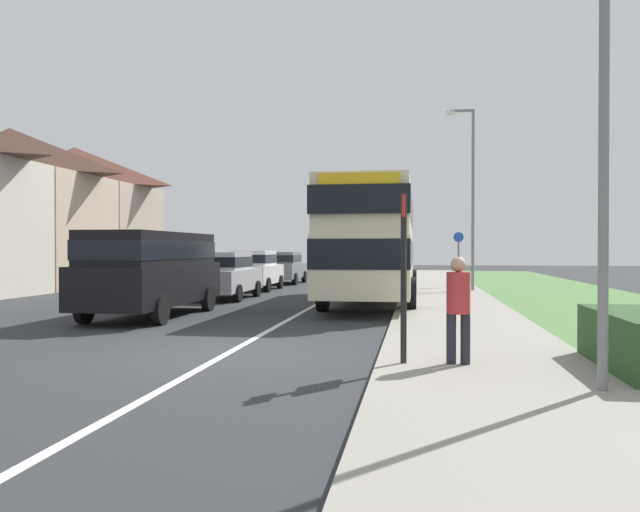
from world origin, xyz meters
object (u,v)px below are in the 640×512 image
at_px(parked_car_silver, 224,273).
at_px(cycle_route_sign, 458,257).
at_px(street_lamp_mid, 470,188).
at_px(bus_stop_sign, 404,266).
at_px(double_decker_bus, 374,238).
at_px(parked_car_grey, 283,266).
at_px(parked_van_black, 152,267).
at_px(pedestrian_at_stop, 458,305).
at_px(parked_car_white, 255,269).
at_px(street_lamp_near, 594,65).

xyz_separation_m(parked_car_silver, cycle_route_sign, (8.57, 6.79, 0.51)).
bearing_deg(street_lamp_mid, bus_stop_sign, -97.80).
height_order(double_decker_bus, parked_car_grey, double_decker_bus).
xyz_separation_m(parked_van_black, pedestrian_at_stop, (7.47, -6.43, -0.34)).
distance_m(parked_car_silver, parked_car_white, 4.88).
height_order(parked_van_black, parked_car_white, parked_van_black).
height_order(parked_car_silver, cycle_route_sign, cycle_route_sign).
bearing_deg(pedestrian_at_stop, street_lamp_near, -45.31).
relative_size(parked_van_black, cycle_route_sign, 2.19).
distance_m(parked_car_silver, street_lamp_mid, 10.47).
relative_size(parked_van_black, pedestrian_at_stop, 3.31).
xyz_separation_m(parked_car_silver, street_lamp_near, (8.82, -13.84, 3.03)).
bearing_deg(double_decker_bus, street_lamp_near, -75.27).
xyz_separation_m(double_decker_bus, parked_van_black, (-5.46, -5.28, -0.82)).
bearing_deg(pedestrian_at_stop, bus_stop_sign, -178.43).
relative_size(parked_car_silver, parked_car_grey, 0.97).
relative_size(double_decker_bus, pedestrian_at_stop, 6.81).
bearing_deg(double_decker_bus, parked_car_white, 134.96).
relative_size(parked_car_silver, cycle_route_sign, 1.62).
xyz_separation_m(parked_car_silver, street_lamp_mid, (8.88, 4.44, 3.33)).
xyz_separation_m(parked_van_black, parked_car_silver, (0.11, 5.93, -0.40)).
distance_m(cycle_route_sign, street_lamp_near, 20.78).
relative_size(parked_van_black, parked_car_silver, 1.35).
xyz_separation_m(parked_car_grey, cycle_route_sign, (8.61, -3.38, 0.53)).
bearing_deg(double_decker_bus, street_lamp_mid, 55.24).
height_order(parked_van_black, pedestrian_at_stop, parked_van_black).
xyz_separation_m(bus_stop_sign, cycle_route_sign, (1.99, 19.18, -0.11)).
relative_size(double_decker_bus, parked_car_silver, 2.78).
bearing_deg(street_lamp_near, cycle_route_sign, 90.69).
distance_m(parked_car_silver, bus_stop_sign, 14.03).
distance_m(pedestrian_at_stop, street_lamp_mid, 17.18).
xyz_separation_m(cycle_route_sign, street_lamp_near, (0.25, -20.63, 2.52)).
distance_m(double_decker_bus, pedestrian_at_stop, 11.94).
relative_size(double_decker_bus, street_lamp_mid, 1.54).
xyz_separation_m(parked_car_white, street_lamp_mid, (9.04, -0.43, 3.31)).
bearing_deg(street_lamp_mid, cycle_route_sign, 97.48).
distance_m(street_lamp_near, street_lamp_mid, 18.28).
xyz_separation_m(pedestrian_at_stop, street_lamp_mid, (1.52, 16.80, 3.27)).
relative_size(parked_van_black, bus_stop_sign, 2.13).
bearing_deg(street_lamp_mid, double_decker_bus, -124.76).
bearing_deg(parked_car_grey, street_lamp_mid, -32.73).
bearing_deg(parked_car_grey, bus_stop_sign, -73.64).
bearing_deg(parked_car_silver, street_lamp_near, -57.48).
xyz_separation_m(pedestrian_at_stop, street_lamp_near, (1.46, -1.48, 2.97)).
relative_size(parked_car_silver, street_lamp_near, 0.60).
distance_m(parked_car_white, street_lamp_mid, 9.64).
bearing_deg(parked_car_grey, parked_car_white, -91.25).
distance_m(parked_van_black, cycle_route_sign, 15.40).
height_order(double_decker_bus, pedestrian_at_stop, double_decker_bus).
bearing_deg(street_lamp_near, parked_van_black, 138.49).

